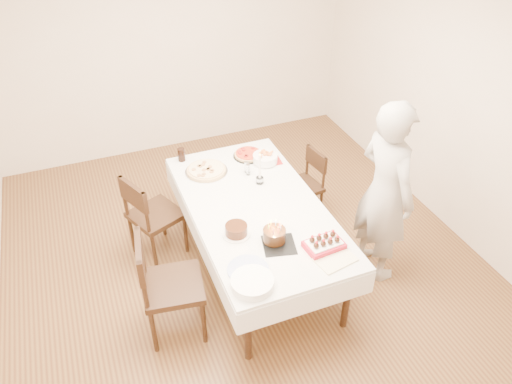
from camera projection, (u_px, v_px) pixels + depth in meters
name	position (u px, v px, depth m)	size (l,w,h in m)	color
floor	(244.00, 263.00, 4.94)	(5.00, 5.00, 0.00)	#4E2D1A
wall_back	(170.00, 46.00, 6.01)	(4.50, 0.04, 2.70)	beige
wall_right	(460.00, 101.00, 4.81)	(0.04, 5.00, 2.70)	beige
dining_table	(256.00, 238.00, 4.68)	(1.14, 2.14, 0.75)	silver
chair_right_savory	(301.00, 187.00, 5.30)	(0.41, 0.41, 0.80)	#331D11
chair_left_savory	(156.00, 215.00, 4.80)	(0.48, 0.48, 0.94)	#331D11
chair_left_dessert	(173.00, 286.00, 4.02)	(0.52, 0.52, 1.01)	#331D11
person	(385.00, 193.00, 4.39)	(0.65, 0.43, 1.78)	#A8A49E
pizza_white	(206.00, 170.00, 4.89)	(0.42, 0.42, 0.04)	beige
pizza_pepperoni	(248.00, 154.00, 5.12)	(0.31, 0.31, 0.04)	red
red_placemat	(267.00, 160.00, 5.08)	(0.25, 0.25, 0.01)	#B21E1E
pasta_bowl	(265.00, 158.00, 5.01)	(0.25, 0.25, 0.08)	white
taper_candle	(260.00, 168.00, 4.65)	(0.07, 0.07, 0.34)	white
shaker_pair	(248.00, 170.00, 4.83)	(0.10, 0.10, 0.12)	white
cola_glass	(181.00, 155.00, 5.03)	(0.07, 0.07, 0.14)	black
layer_cake	(236.00, 230.00, 4.12)	(0.24, 0.24, 0.10)	#361A0D
cake_board	(279.00, 245.00, 4.04)	(0.26, 0.26, 0.01)	black
birthday_cake	(274.00, 232.00, 4.03)	(0.19, 0.19, 0.17)	#351E0E
strawberry_box	(324.00, 244.00, 4.00)	(0.31, 0.21, 0.08)	maroon
box_lid	(335.00, 260.00, 3.91)	(0.31, 0.21, 0.03)	beige
plate_stack	(252.00, 283.00, 3.67)	(0.32, 0.32, 0.07)	white
china_plate	(248.00, 269.00, 3.81)	(0.32, 0.32, 0.01)	white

